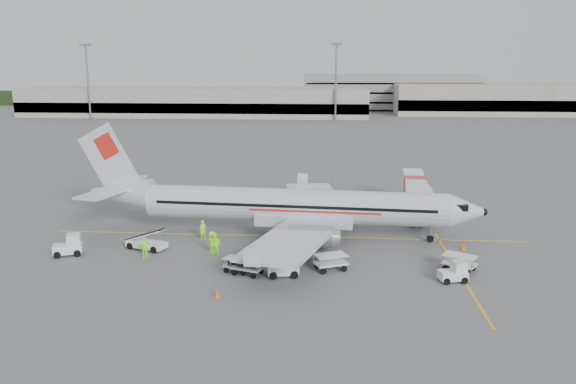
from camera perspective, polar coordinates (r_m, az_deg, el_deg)
name	(u,v)px	position (r m, az deg, el deg)	size (l,w,h in m)	color
ground	(286,236)	(52.44, -0.17, -4.53)	(360.00, 360.00, 0.00)	#56595B
stripe_lead	(286,236)	(52.44, -0.17, -4.53)	(44.00, 0.20, 0.01)	yellow
stripe_cross	(458,271)	(45.78, 16.88, -7.67)	(0.20, 20.00, 0.01)	yellow
terminal_west	(196,102)	(185.60, -9.38, 9.02)	(110.00, 22.00, 9.00)	gray
terminal_east	(531,99)	(206.06, 23.42, 8.64)	(90.00, 26.00, 10.00)	gray
parking_garage	(390,91)	(211.16, 10.33, 10.08)	(62.00, 24.00, 14.00)	slate
treeline	(322,99)	(225.34, 3.49, 9.38)	(300.00, 3.00, 6.00)	black
mast_west	(88,82)	(183.62, -19.65, 10.47)	(3.20, 1.20, 22.00)	slate
mast_center	(336,83)	(168.02, 4.89, 11.01)	(3.20, 1.20, 22.00)	slate
aircraft	(295,183)	(51.28, 0.67, 0.89)	(36.57, 28.66, 10.08)	silver
jet_bridge	(414,195)	(61.65, 12.69, -0.33)	(2.84, 15.12, 3.97)	silver
belt_loader	(146,235)	(50.03, -14.20, -4.28)	(4.62, 1.73, 2.50)	silver
tug_fore	(453,272)	(43.24, 16.41, -7.77)	(1.99, 1.14, 1.54)	silver
tug_mid	(283,265)	(42.53, -0.54, -7.39)	(2.33, 1.34, 1.80)	silver
tug_aft	(67,245)	(50.57, -21.51, -5.04)	(2.30, 1.32, 1.78)	silver
cart_loaded_a	(248,267)	(43.03, -4.13, -7.58)	(2.36, 1.39, 1.23)	silver
cart_loaded_b	(238,265)	(43.60, -5.09, -7.40)	(2.16, 1.28, 1.13)	silver
cart_empty_a	(331,262)	(43.89, 4.35, -7.14)	(2.46, 1.45, 1.28)	silver
cart_empty_b	(459,263)	(45.64, 17.02, -6.90)	(2.43, 1.44, 1.27)	silver
cone_nose	(463,246)	(50.88, 17.40, -5.28)	(0.40, 0.40, 0.65)	#FF5E0D
cone_port	(322,193)	(69.23, 3.51, -0.09)	(0.35, 0.35, 0.56)	#FF5E0D
cone_stbd	(217,294)	(39.21, -7.23, -10.20)	(0.38, 0.38, 0.62)	#FF5E0D
crew_a	(203,230)	(51.89, -8.62, -3.82)	(0.66, 0.43, 1.81)	#96FF19
crew_b	(215,245)	(47.38, -7.38, -5.31)	(0.93, 0.72, 1.91)	#96FF19
crew_c	(212,242)	(48.06, -7.70, -5.08)	(1.22, 0.70, 1.89)	#96FF19
crew_d	(145,248)	(47.84, -14.34, -5.50)	(1.06, 0.44, 1.80)	#96FF19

